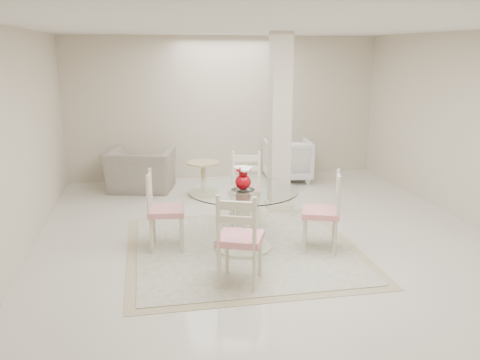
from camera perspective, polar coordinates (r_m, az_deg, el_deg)
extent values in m
plane|color=silver|center=(6.81, 3.07, -6.53)|extent=(7.00, 7.00, 0.00)
cube|color=beige|center=(9.85, -1.76, 8.08)|extent=(6.00, 0.02, 2.70)
cube|color=beige|center=(3.27, 18.32, -5.58)|extent=(6.00, 0.02, 2.70)
cube|color=beige|center=(6.43, -23.76, 3.51)|extent=(0.02, 7.00, 2.70)
cube|color=beige|center=(7.74, 25.39, 4.99)|extent=(0.02, 7.00, 2.70)
cube|color=white|center=(6.37, 3.40, 16.81)|extent=(6.00, 7.00, 0.02)
cube|color=beige|center=(7.82, 4.48, 6.41)|extent=(0.30, 0.30, 2.70)
cube|color=tan|center=(6.43, 0.34, -7.77)|extent=(2.86, 2.86, 0.01)
cube|color=beige|center=(6.43, 0.34, -7.70)|extent=(2.62, 2.62, 0.01)
cylinder|color=beige|center=(6.42, 0.34, -7.58)|extent=(0.71, 0.71, 0.05)
cylinder|color=beige|center=(6.29, 0.35, -4.36)|extent=(0.18, 0.18, 0.73)
cylinder|color=beige|center=(6.19, 0.35, -1.30)|extent=(0.29, 0.29, 0.03)
cylinder|color=white|center=(6.18, 0.35, -1.12)|extent=(1.36, 1.36, 0.01)
ellipsoid|color=#A3050D|center=(6.16, 0.35, -0.23)|extent=(0.20, 0.20, 0.19)
cylinder|color=#A3050D|center=(6.13, 0.35, 0.81)|extent=(0.10, 0.10, 0.05)
cylinder|color=#A3050D|center=(6.12, 0.35, 1.15)|extent=(0.17, 0.17, 0.02)
ellipsoid|color=white|center=(6.11, 0.35, 1.40)|extent=(0.11, 0.11, 0.05)
ellipsoid|color=white|center=(6.15, 0.86, 1.32)|extent=(0.11, 0.11, 0.05)
ellipsoid|color=white|center=(6.14, -0.20, 1.35)|extent=(0.11, 0.11, 0.05)
ellipsoid|color=white|center=(6.06, 0.56, 1.08)|extent=(0.11, 0.11, 0.05)
cylinder|color=beige|center=(6.56, 7.35, -5.29)|extent=(0.04, 0.04, 0.46)
cylinder|color=beige|center=(6.22, 7.25, -6.40)|extent=(0.04, 0.04, 0.46)
cylinder|color=beige|center=(6.57, 10.53, -5.40)|extent=(0.04, 0.04, 0.46)
cylinder|color=beige|center=(6.23, 10.61, -6.52)|extent=(0.04, 0.04, 0.46)
cube|color=red|center=(6.30, 9.03, -3.61)|extent=(0.57, 0.57, 0.07)
cube|color=beige|center=(6.22, 11.01, -0.71)|extent=(0.18, 0.39, 0.54)
cylinder|color=#F7EECB|center=(7.08, -1.00, -3.65)|extent=(0.05, 0.05, 0.47)
cylinder|color=#F7EECB|center=(7.06, 1.99, -3.71)|extent=(0.05, 0.05, 0.47)
cylinder|color=#F7EECB|center=(7.43, -0.77, -2.77)|extent=(0.05, 0.05, 0.47)
cylinder|color=#F7EECB|center=(7.41, 2.09, -2.83)|extent=(0.05, 0.05, 0.47)
cube|color=red|center=(7.17, 0.58, -1.15)|extent=(0.55, 0.55, 0.07)
cube|color=#F7EECB|center=(7.28, 0.68, 1.89)|extent=(0.41, 0.15, 0.55)
cylinder|color=beige|center=(6.27, -6.58, -6.23)|extent=(0.04, 0.04, 0.46)
cylinder|color=beige|center=(6.61, -6.54, -5.13)|extent=(0.04, 0.04, 0.46)
cylinder|color=beige|center=(6.29, -9.89, -6.29)|extent=(0.04, 0.04, 0.46)
cylinder|color=beige|center=(6.63, -9.67, -5.19)|extent=(0.04, 0.04, 0.46)
cube|color=#B1121D|center=(6.36, -8.25, -3.45)|extent=(0.48, 0.48, 0.07)
cube|color=beige|center=(6.28, -10.19, -0.57)|extent=(0.08, 0.40, 0.54)
cylinder|color=beige|center=(5.60, 2.29, -8.63)|extent=(0.05, 0.05, 0.47)
cylinder|color=beige|center=(5.67, -1.46, -8.35)|extent=(0.05, 0.05, 0.47)
cylinder|color=beige|center=(5.27, 1.64, -10.19)|extent=(0.05, 0.05, 0.47)
cylinder|color=beige|center=(5.34, -2.35, -9.86)|extent=(0.05, 0.05, 0.47)
cube|color=red|center=(5.36, 0.03, -6.56)|extent=(0.59, 0.59, 0.07)
cube|color=beige|center=(5.05, -0.43, -3.71)|extent=(0.40, 0.20, 0.56)
imported|color=gray|center=(9.16, -11.12, 1.11)|extent=(1.34, 1.23, 0.74)
imported|color=white|center=(9.74, 5.36, 2.25)|extent=(0.91, 0.94, 0.78)
cylinder|color=tan|center=(8.80, -4.11, -1.52)|extent=(0.54, 0.54, 0.04)
cylinder|color=tan|center=(8.73, -4.14, 0.17)|extent=(0.08, 0.08, 0.51)
cylinder|color=tan|center=(8.67, -4.17, 1.92)|extent=(0.56, 0.56, 0.03)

